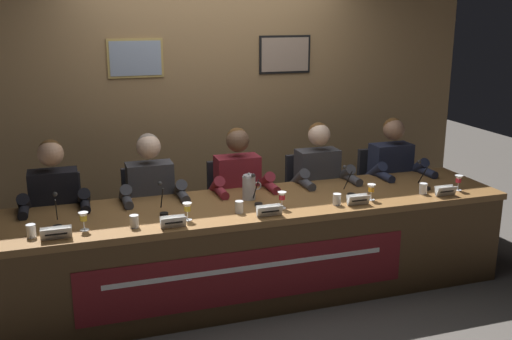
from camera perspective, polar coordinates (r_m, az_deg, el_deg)
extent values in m
plane|color=#4C4742|center=(4.78, 0.00, -11.52)|extent=(12.00, 12.00, 0.00)
cube|color=#937047|center=(5.59, -4.22, 6.41)|extent=(5.11, 0.12, 2.60)
cube|color=tan|center=(5.35, -11.47, 10.45)|extent=(0.48, 0.02, 0.34)
cube|color=#8C99AD|center=(5.33, -11.45, 10.44)|extent=(0.44, 0.01, 0.30)
cube|color=black|center=(5.68, 2.77, 10.99)|extent=(0.51, 0.02, 0.35)
cube|color=gray|center=(5.67, 2.82, 10.98)|extent=(0.47, 0.01, 0.31)
cube|color=brown|center=(4.51, 0.00, -3.38)|extent=(3.91, 0.85, 0.05)
cube|color=#4C341B|center=(4.29, 1.72, -9.70)|extent=(3.85, 0.04, 0.69)
cube|color=#4C341B|center=(5.50, 19.26, -4.85)|extent=(0.08, 0.77, 0.69)
cube|color=maroon|center=(4.22, -0.55, -10.15)|extent=(2.38, 0.01, 0.39)
cube|color=white|center=(4.18, -0.54, -9.33)|extent=(2.02, 0.00, 0.04)
cylinder|color=black|center=(5.05, -17.99, -10.62)|extent=(0.44, 0.44, 0.02)
cylinder|color=black|center=(4.97, -18.18, -8.43)|extent=(0.05, 0.05, 0.40)
cube|color=#232328|center=(4.89, -18.39, -6.14)|extent=(0.44, 0.44, 0.03)
cube|color=#232328|center=(5.00, -18.63, -2.82)|extent=(0.40, 0.05, 0.44)
cylinder|color=black|center=(4.65, -19.38, -10.17)|extent=(0.10, 0.10, 0.45)
cylinder|color=black|center=(4.65, -16.89, -9.98)|extent=(0.10, 0.10, 0.45)
cylinder|color=black|center=(4.68, -19.66, -6.35)|extent=(0.13, 0.34, 0.13)
cylinder|color=black|center=(4.68, -17.21, -6.16)|extent=(0.13, 0.34, 0.13)
cube|color=black|center=(4.76, -18.69, -2.84)|extent=(0.36, 0.20, 0.48)
sphere|color=tan|center=(4.65, -19.08, 1.49)|extent=(0.19, 0.19, 0.19)
sphere|color=#593819|center=(4.66, -19.09, 1.71)|extent=(0.17, 0.17, 0.17)
cylinder|color=black|center=(4.67, -21.28, -3.18)|extent=(0.09, 0.30, 0.25)
cylinder|color=black|center=(4.66, -16.13, -2.76)|extent=(0.09, 0.30, 0.25)
cylinder|color=black|center=(4.52, -21.37, -3.69)|extent=(0.07, 0.24, 0.07)
cylinder|color=black|center=(4.51, -16.04, -3.25)|extent=(0.07, 0.24, 0.07)
cube|color=white|center=(3.97, -18.59, -5.85)|extent=(0.19, 0.03, 0.08)
cube|color=white|center=(4.00, -18.59, -5.68)|extent=(0.19, 0.03, 0.08)
cube|color=black|center=(3.96, -18.59, -5.86)|extent=(0.13, 0.01, 0.01)
cylinder|color=white|center=(4.10, -16.10, -5.53)|extent=(0.06, 0.06, 0.00)
cylinder|color=white|center=(4.09, -16.13, -5.15)|extent=(0.01, 0.01, 0.05)
cone|color=white|center=(4.07, -16.19, -4.35)|extent=(0.06, 0.06, 0.06)
cylinder|color=yellow|center=(4.07, -16.19, -4.44)|extent=(0.04, 0.04, 0.04)
cylinder|color=silver|center=(4.07, -20.73, -5.47)|extent=(0.06, 0.06, 0.08)
cylinder|color=silver|center=(4.08, -20.71, -5.69)|extent=(0.05, 0.05, 0.05)
cylinder|color=black|center=(4.18, -18.46, -5.20)|extent=(0.06, 0.06, 0.02)
cylinder|color=black|center=(4.21, -18.58, -3.63)|extent=(0.01, 0.13, 0.18)
sphere|color=#2D2D2D|center=(4.24, -18.69, -2.22)|extent=(0.03, 0.03, 0.03)
cylinder|color=black|center=(5.09, -9.75, -9.86)|extent=(0.44, 0.44, 0.02)
cylinder|color=black|center=(5.01, -9.85, -7.68)|extent=(0.05, 0.05, 0.40)
cube|color=#232328|center=(4.93, -9.97, -5.40)|extent=(0.44, 0.44, 0.03)
cube|color=#232328|center=(5.04, -10.43, -2.13)|extent=(0.40, 0.05, 0.44)
cylinder|color=black|center=(4.67, -10.42, -9.38)|extent=(0.10, 0.10, 0.45)
cylinder|color=black|center=(4.70, -7.98, -9.12)|extent=(0.10, 0.10, 0.45)
cylinder|color=black|center=(4.71, -10.84, -5.59)|extent=(0.13, 0.34, 0.13)
cylinder|color=black|center=(4.73, -8.43, -5.36)|extent=(0.13, 0.34, 0.13)
cube|color=#38383D|center=(4.80, -10.08, -2.11)|extent=(0.36, 0.20, 0.48)
sphere|color=beige|center=(4.69, -10.25, 2.20)|extent=(0.19, 0.19, 0.19)
sphere|color=gray|center=(4.70, -10.29, 2.42)|extent=(0.17, 0.17, 0.17)
cylinder|color=#38383D|center=(4.68, -12.45, -2.45)|extent=(0.09, 0.30, 0.25)
cylinder|color=#38383D|center=(4.73, -7.39, -2.00)|extent=(0.09, 0.30, 0.25)
cylinder|color=#38383D|center=(4.52, -12.23, -2.93)|extent=(0.07, 0.24, 0.07)
cylinder|color=#38383D|center=(4.58, -7.01, -2.46)|extent=(0.07, 0.24, 0.07)
cube|color=white|center=(3.99, -7.89, -5.02)|extent=(0.17, 0.03, 0.08)
cube|color=white|center=(4.03, -7.98, -4.86)|extent=(0.17, 0.03, 0.08)
cube|color=black|center=(3.99, -7.88, -5.03)|extent=(0.12, 0.01, 0.01)
cylinder|color=white|center=(4.15, -6.56, -4.75)|extent=(0.06, 0.06, 0.00)
cylinder|color=white|center=(4.14, -6.57, -4.37)|extent=(0.01, 0.01, 0.05)
cone|color=white|center=(4.12, -6.59, -3.58)|extent=(0.06, 0.06, 0.06)
cylinder|color=yellow|center=(4.12, -6.59, -3.67)|extent=(0.04, 0.04, 0.04)
cylinder|color=silver|center=(4.06, -11.58, -4.84)|extent=(0.06, 0.06, 0.08)
cylinder|color=silver|center=(4.06, -11.57, -5.06)|extent=(0.05, 0.05, 0.05)
cylinder|color=black|center=(4.26, -8.80, -4.20)|extent=(0.06, 0.06, 0.02)
cylinder|color=black|center=(4.28, -9.00, -2.67)|extent=(0.01, 0.13, 0.18)
sphere|color=#2D2D2D|center=(4.32, -9.19, -1.28)|extent=(0.03, 0.03, 0.03)
cylinder|color=black|center=(5.23, -1.82, -8.94)|extent=(0.44, 0.44, 0.02)
cylinder|color=black|center=(5.14, -1.84, -6.81)|extent=(0.05, 0.05, 0.40)
cube|color=#232328|center=(5.07, -1.86, -4.57)|extent=(0.44, 0.44, 0.03)
cube|color=#232328|center=(5.18, -2.51, -1.41)|extent=(0.40, 0.05, 0.44)
cylinder|color=black|center=(4.81, -1.80, -8.40)|extent=(0.10, 0.10, 0.45)
cylinder|color=black|center=(4.86, 0.48, -8.11)|extent=(0.10, 0.10, 0.45)
cylinder|color=black|center=(4.84, -2.33, -4.73)|extent=(0.13, 0.34, 0.13)
cylinder|color=black|center=(4.90, -0.08, -4.49)|extent=(0.13, 0.34, 0.13)
cube|color=maroon|center=(4.95, -1.79, -1.36)|extent=(0.36, 0.20, 0.48)
sphere|color=brown|center=(4.83, -1.76, 2.84)|extent=(0.19, 0.19, 0.19)
sphere|color=#593819|center=(4.85, -1.81, 3.05)|extent=(0.17, 0.17, 0.17)
cylinder|color=maroon|center=(4.80, -3.86, -1.68)|extent=(0.09, 0.30, 0.25)
cylinder|color=maroon|center=(4.91, 0.89, -1.23)|extent=(0.09, 0.30, 0.25)
cylinder|color=maroon|center=(4.64, -3.37, -2.12)|extent=(0.07, 0.24, 0.07)
cylinder|color=maroon|center=(4.76, 1.52, -1.65)|extent=(0.07, 0.24, 0.07)
cube|color=white|center=(4.17, 1.37, -3.99)|extent=(0.18, 0.03, 0.08)
cube|color=white|center=(4.20, 1.22, -3.85)|extent=(0.18, 0.03, 0.08)
cube|color=black|center=(4.17, 1.39, -4.00)|extent=(0.13, 0.01, 0.01)
cylinder|color=white|center=(4.36, 2.50, -3.65)|extent=(0.06, 0.06, 0.00)
cylinder|color=white|center=(4.35, 2.50, -3.28)|extent=(0.01, 0.01, 0.05)
cone|color=white|center=(4.34, 2.51, -2.53)|extent=(0.06, 0.06, 0.06)
cylinder|color=#B21E2D|center=(4.34, 2.51, -2.61)|extent=(0.04, 0.04, 0.04)
cylinder|color=silver|center=(4.26, -1.62, -3.54)|extent=(0.06, 0.06, 0.08)
cylinder|color=silver|center=(4.26, -1.62, -3.76)|extent=(0.05, 0.05, 0.05)
cylinder|color=black|center=(4.41, 0.24, -3.31)|extent=(0.06, 0.06, 0.02)
cylinder|color=black|center=(4.44, -0.01, -1.84)|extent=(0.01, 0.13, 0.18)
sphere|color=#2D2D2D|center=(4.47, -0.27, -0.51)|extent=(0.03, 0.03, 0.03)
cylinder|color=black|center=(5.46, 5.53, -7.93)|extent=(0.44, 0.44, 0.02)
cylinder|color=black|center=(5.38, 5.58, -5.87)|extent=(0.05, 0.05, 0.40)
cube|color=#232328|center=(5.31, 5.64, -3.73)|extent=(0.44, 0.44, 0.03)
cube|color=#232328|center=(5.41, 4.85, -0.72)|extent=(0.40, 0.05, 0.44)
cylinder|color=black|center=(5.04, 6.15, -7.33)|extent=(0.10, 0.10, 0.45)
cylinder|color=black|center=(5.12, 8.20, -7.02)|extent=(0.10, 0.10, 0.45)
cylinder|color=black|center=(5.07, 5.54, -3.84)|extent=(0.13, 0.34, 0.13)
cylinder|color=black|center=(5.15, 7.58, -3.60)|extent=(0.13, 0.34, 0.13)
cube|color=#38383D|center=(5.19, 5.86, -0.64)|extent=(0.36, 0.20, 0.48)
sphere|color=beige|center=(5.08, 6.07, 3.37)|extent=(0.19, 0.19, 0.19)
sphere|color=#593819|center=(5.09, 6.00, 3.57)|extent=(0.17, 0.17, 0.17)
cylinder|color=#38383D|center=(5.01, 4.14, -0.92)|extent=(0.09, 0.30, 0.25)
cylinder|color=#38383D|center=(5.18, 8.44, -0.51)|extent=(0.09, 0.30, 0.25)
cylinder|color=#38383D|center=(4.87, 4.86, -1.32)|extent=(0.07, 0.24, 0.07)
cylinder|color=#38383D|center=(5.05, 9.25, -0.88)|extent=(0.07, 0.24, 0.07)
cube|color=white|center=(4.47, 9.86, -2.89)|extent=(0.17, 0.03, 0.08)
cube|color=white|center=(4.50, 9.66, -2.76)|extent=(0.17, 0.03, 0.08)
cube|color=black|center=(4.47, 9.88, -2.90)|extent=(0.12, 0.01, 0.01)
cylinder|color=white|center=(4.63, 10.93, -2.80)|extent=(0.06, 0.06, 0.00)
cylinder|color=white|center=(4.62, 10.95, -2.45)|extent=(0.01, 0.01, 0.05)
cone|color=white|center=(4.60, 10.98, -1.74)|extent=(0.06, 0.06, 0.06)
cylinder|color=orange|center=(4.60, 10.98, -1.82)|extent=(0.04, 0.04, 0.04)
cylinder|color=silver|center=(4.46, 7.76, -2.80)|extent=(0.06, 0.06, 0.08)
cylinder|color=silver|center=(4.47, 7.75, -3.00)|extent=(0.05, 0.05, 0.05)
cylinder|color=black|center=(4.70, 9.10, -2.35)|extent=(0.06, 0.06, 0.02)
cylinder|color=black|center=(4.72, 8.80, -0.97)|extent=(0.01, 0.13, 0.18)
sphere|color=#2D2D2D|center=(4.75, 8.50, 0.27)|extent=(0.03, 0.03, 0.03)
cylinder|color=black|center=(5.77, 12.15, -6.91)|extent=(0.44, 0.44, 0.02)
cylinder|color=black|center=(5.69, 12.27, -4.95)|extent=(0.05, 0.05, 0.40)
cube|color=#232328|center=(5.63, 12.39, -2.91)|extent=(0.44, 0.44, 0.03)
cube|color=#232328|center=(5.72, 11.51, -0.09)|extent=(0.40, 0.05, 0.44)
cylinder|color=black|center=(5.36, 13.23, -6.25)|extent=(0.10, 0.10, 0.45)
cylinder|color=black|center=(5.47, 15.03, -5.95)|extent=(0.10, 0.10, 0.45)
cylinder|color=black|center=(5.39, 12.58, -2.98)|extent=(0.13, 0.34, 0.13)
cylinder|color=black|center=(5.50, 14.38, -2.76)|extent=(0.13, 0.34, 0.13)
cube|color=#1E2338|center=(5.52, 12.72, 0.02)|extent=(0.36, 0.20, 0.48)
sphere|color=#8E664C|center=(5.41, 13.06, 3.80)|extent=(0.19, 0.19, 0.19)
sphere|color=#593819|center=(5.42, 12.99, 3.98)|extent=(0.17, 0.17, 0.17)
cylinder|color=#1E2338|center=(5.32, 11.34, -0.23)|extent=(0.09, 0.30, 0.25)
cylinder|color=#1E2338|center=(5.54, 15.13, 0.14)|extent=(0.09, 0.30, 0.25)
cylinder|color=#1E2338|center=(5.19, 12.21, -0.58)|extent=(0.07, 0.24, 0.07)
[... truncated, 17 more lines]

